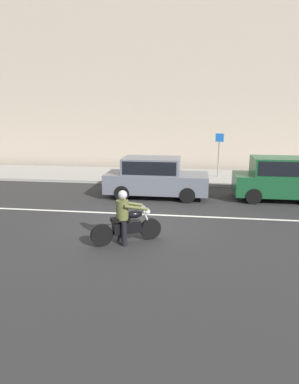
{
  "coord_description": "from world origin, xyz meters",
  "views": [
    {
      "loc": [
        1.74,
        -10.1,
        3.54
      ],
      "look_at": [
        0.37,
        -0.13,
        1.09
      ],
      "focal_mm": 30.23,
      "sensor_mm": 36.0,
      "label": 1
    }
  ],
  "objects": [
    {
      "name": "sidewalk_slab",
      "position": [
        0.0,
        8.0,
        0.07
      ],
      "size": [
        40.0,
        4.4,
        0.14
      ],
      "primitive_type": "cube",
      "color": "#99968E",
      "rests_on": "ground_plane"
    },
    {
      "name": "lane_marking_stripe",
      "position": [
        0.13,
        0.9,
        0.0
      ],
      "size": [
        18.0,
        0.14,
        0.01
      ],
      "primitive_type": "cube",
      "color": "silver",
      "rests_on": "ground_plane"
    },
    {
      "name": "parked_hatchback_forest_green",
      "position": [
        5.31,
        3.66,
        0.93
      ],
      "size": [
        3.68,
        1.76,
        1.8
      ],
      "color": "#164C28",
      "rests_on": "ground_plane"
    },
    {
      "name": "street_sign_post",
      "position": [
        3.1,
        7.81,
        1.6
      ],
      "size": [
        0.44,
        0.08,
        2.39
      ],
      "color": "gray",
      "rests_on": "sidewalk_slab"
    },
    {
      "name": "ground_plane",
      "position": [
        0.0,
        0.0,
        0.0
      ],
      "size": [
        80.0,
        80.0,
        0.0
      ],
      "primitive_type": "plane",
      "color": "#292929"
    },
    {
      "name": "parked_sedan_slate_gray",
      "position": [
        0.1,
        3.47,
        0.88
      ],
      "size": [
        4.37,
        1.82,
        1.72
      ],
      "color": "slate",
      "rests_on": "ground_plane"
    },
    {
      "name": "building_facade",
      "position": [
        0.0,
        11.4,
        6.42
      ],
      "size": [
        40.0,
        1.4,
        12.84
      ],
      "primitive_type": "cube",
      "color": "#B7A893",
      "rests_on": "ground_plane"
    },
    {
      "name": "motorcycle_with_rider_olive",
      "position": [
        -0.06,
        -1.73,
        0.62
      ],
      "size": [
        1.85,
        1.12,
        1.52
      ],
      "color": "black",
      "rests_on": "ground_plane"
    }
  ]
}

